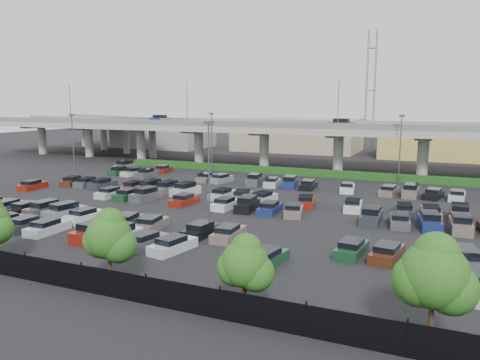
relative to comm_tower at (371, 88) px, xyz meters
The scene contains 10 objects.
ground 75.73m from the comm_tower, 93.09° to the right, with size 280.00×280.00×0.00m, color black.
overpass 43.10m from the comm_tower, 95.77° to the right, with size 150.00×13.00×15.80m.
on_ramp 64.67m from the comm_tower, 151.11° to the right, with size 50.93×30.13×8.80m.
hedge 51.42m from the comm_tower, 94.67° to the right, with size 66.00×1.60×1.10m, color #194213.
fence 103.13m from the comm_tower, 92.28° to the right, with size 70.00×0.10×2.00m.
tree_row 101.30m from the comm_tower, 91.88° to the right, with size 65.07×3.66×5.94m.
parked_cars 78.86m from the comm_tower, 93.26° to the right, with size 63.06×41.67×1.67m.
light_poles 73.06m from the comm_tower, 96.44° to the right, with size 66.90×48.38×10.30m.
distant_buildings 18.96m from the comm_tower, 55.50° to the right, with size 138.00×24.00×9.00m.
comm_tower is the anchor object (origin of this frame).
Camera 1 is at (22.01, -50.38, 12.24)m, focal length 35.00 mm.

